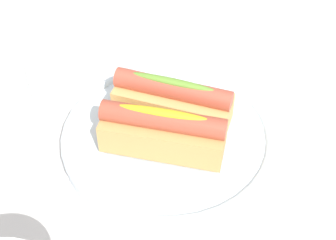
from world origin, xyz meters
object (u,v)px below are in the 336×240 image
at_px(serving_bowl, 168,138).
at_px(water_glass, 5,95).
at_px(hotdog_front, 173,101).
at_px(hotdog_back, 163,131).

distance_m(serving_bowl, water_glass, 0.23).
xyz_separation_m(serving_bowl, hotdog_front, (0.00, -0.03, 0.04)).
height_order(hotdog_front, hotdog_back, same).
relative_size(serving_bowl, water_glass, 3.04).
xyz_separation_m(serving_bowl, water_glass, (0.22, 0.02, 0.02)).
bearing_deg(hotdog_front, water_glass, 11.09).
height_order(serving_bowl, hotdog_front, hotdog_front).
relative_size(hotdog_front, water_glass, 1.67).
distance_m(serving_bowl, hotdog_back, 0.05).
distance_m(hotdog_front, water_glass, 0.23).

